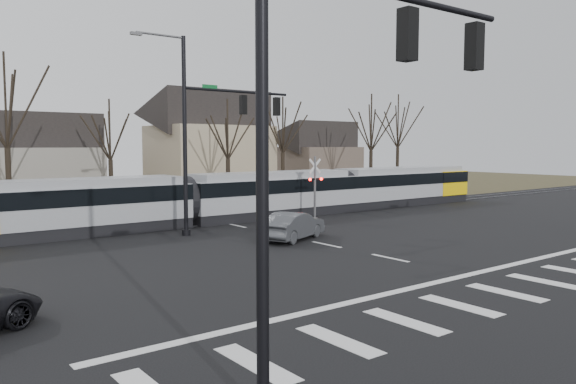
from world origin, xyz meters
TOP-DOWN VIEW (x-y plane):
  - ground at (0.00, 0.00)m, footprint 140.00×140.00m
  - grass_verge at (0.00, 32.00)m, footprint 140.00×28.00m
  - crosswalk at (0.00, -4.00)m, footprint 27.00×2.60m
  - stop_line at (0.00, -1.80)m, footprint 28.00×0.35m
  - lane_dashes at (0.00, 16.00)m, footprint 0.18×30.00m
  - rail_pair at (0.00, 15.80)m, footprint 90.00×1.52m
  - tram at (3.90, 16.00)m, footprint 38.90×2.89m
  - sedan at (-0.35, 8.08)m, footprint 4.58×5.32m
  - signal_pole_near_left at (-10.41, -6.00)m, footprint 9.28×0.44m
  - signal_pole_far at (-2.41, 12.50)m, footprint 9.28×0.44m
  - rail_crossing_signal at (5.00, 12.79)m, footprint 1.08×0.36m
  - tree_row at (2.00, 26.00)m, footprint 59.20×7.20m
  - house_b at (-5.00, 36.00)m, footprint 8.64×7.56m
  - house_c at (9.00, 33.00)m, footprint 10.80×8.64m
  - house_d at (24.00, 35.00)m, footprint 8.64×7.56m

SIDE VIEW (x-z plane):
  - ground at x=0.00m, z-range 0.00..0.00m
  - grass_verge at x=0.00m, z-range 0.00..0.01m
  - crosswalk at x=0.00m, z-range 0.00..0.01m
  - stop_line at x=0.00m, z-range 0.00..0.01m
  - lane_dashes at x=0.00m, z-range 0.00..0.01m
  - rail_pair at x=0.00m, z-range 0.00..0.06m
  - sedan at x=-0.35m, z-range 0.00..1.39m
  - tram at x=3.90m, z-range 0.13..3.08m
  - rail_crossing_signal at x=5.00m, z-range -0.11..3.89m
  - house_b at x=-5.00m, z-range 0.14..7.79m
  - house_d at x=24.00m, z-range 0.14..7.79m
  - tree_row at x=2.00m, z-range 0.00..10.00m
  - house_c at x=9.00m, z-range 0.18..10.28m
  - signal_pole_near_left at x=-10.41m, z-range 0.60..10.80m
  - signal_pole_far at x=-2.41m, z-range 0.60..10.80m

